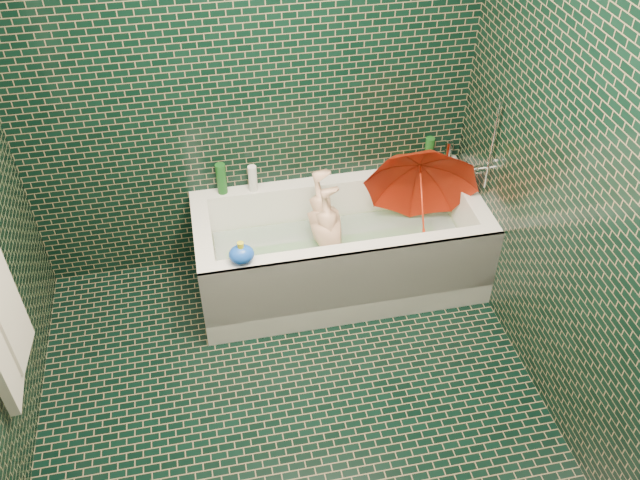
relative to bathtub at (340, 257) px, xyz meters
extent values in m
plane|color=black|center=(-0.45, -1.01, -0.21)|extent=(2.80, 2.80, 0.00)
plane|color=black|center=(-0.45, 0.39, 1.04)|extent=(2.80, 0.00, 2.80)
plane|color=black|center=(0.85, -1.01, 1.04)|extent=(0.00, 2.80, 2.80)
cube|color=white|center=(0.00, 0.02, -0.14)|extent=(1.70, 0.75, 0.15)
cube|color=white|center=(0.00, 0.34, 0.14)|extent=(1.70, 0.10, 0.40)
cube|color=white|center=(0.00, -0.31, 0.14)|extent=(1.70, 0.10, 0.40)
cube|color=white|center=(0.80, 0.02, 0.14)|extent=(0.10, 0.55, 0.40)
cube|color=white|center=(-0.80, 0.02, 0.14)|extent=(0.10, 0.55, 0.40)
cube|color=white|center=(0.00, -0.35, 0.06)|extent=(1.70, 0.02, 0.55)
cube|color=#4CD029|center=(0.00, 0.02, -0.06)|extent=(1.35, 0.47, 0.01)
cube|color=silver|center=(0.00, 0.02, 0.09)|extent=(1.48, 0.53, 0.00)
cylinder|color=silver|center=(0.83, 0.02, 0.52)|extent=(0.14, 0.05, 0.05)
cylinder|color=silver|center=(0.75, 0.08, 0.52)|extent=(0.05, 0.04, 0.04)
cylinder|color=silver|center=(0.82, -0.08, 0.74)|extent=(0.01, 0.01, 0.55)
imported|color=#E5B08F|center=(-0.06, 0.02, 0.10)|extent=(0.96, 0.36, 0.31)
imported|color=red|center=(0.46, -0.05, 0.39)|extent=(0.92, 0.92, 0.89)
imported|color=white|center=(0.80, 0.32, 0.34)|extent=(0.10, 0.10, 0.23)
imported|color=#451D6E|center=(0.77, 0.34, 0.34)|extent=(0.08, 0.08, 0.17)
imported|color=#164E19|center=(0.71, 0.36, 0.34)|extent=(0.14, 0.14, 0.17)
cylinder|color=#164E19|center=(0.63, 0.35, 0.44)|extent=(0.07, 0.07, 0.21)
cylinder|color=silver|center=(0.76, 0.35, 0.42)|extent=(0.06, 0.06, 0.17)
cylinder|color=#164E19|center=(-0.65, 0.35, 0.44)|extent=(0.06, 0.06, 0.20)
cylinder|color=white|center=(-0.47, 0.33, 0.42)|extent=(0.07, 0.07, 0.17)
ellipsoid|color=yellow|center=(0.49, 0.34, 0.37)|extent=(0.10, 0.08, 0.06)
sphere|color=yellow|center=(0.53, 0.34, 0.41)|extent=(0.04, 0.04, 0.04)
cone|color=orange|center=(0.55, 0.33, 0.41)|extent=(0.02, 0.02, 0.02)
ellipsoid|color=blue|center=(-0.61, -0.30, 0.40)|extent=(0.14, 0.12, 0.11)
cylinder|color=yellow|center=(-0.61, -0.30, 0.46)|extent=(0.03, 0.03, 0.04)
camera|label=1|loc=(-0.74, -2.97, 2.76)|focal=38.00mm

